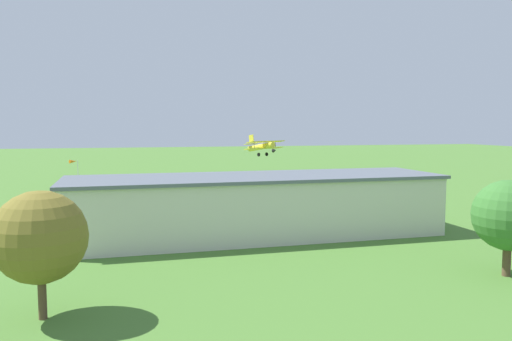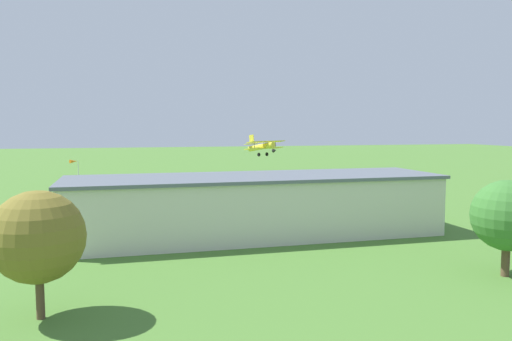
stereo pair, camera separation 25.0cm
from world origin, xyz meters
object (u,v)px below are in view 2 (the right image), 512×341
tree_at_field_edge (507,216)px  hangar (256,206)px  car_black (51,218)px  person_near_hangar_door (87,210)px  windsock (74,164)px  person_at_fence_line (380,204)px  biplane (263,146)px  person_watching_takeoff (364,204)px  tree_behind_hangar_right (38,237)px  person_crossing_taxiway (344,203)px  person_beside_truck (81,213)px

tree_at_field_edge → hangar: bearing=-50.7°
car_black → person_near_hangar_door: bearing=-125.7°
windsock → person_at_fence_line: bearing=149.6°
person_at_fence_line → tree_at_field_edge: (5.51, 30.76, 4.02)m
biplane → person_watching_takeoff: (-10.11, 18.28, -7.59)m
tree_behind_hangar_right → person_crossing_taxiway: bearing=-136.4°
person_beside_truck → person_crossing_taxiway: size_ratio=1.02×
person_beside_truck → person_at_fence_line: (-40.27, 2.81, 0.01)m
hangar → biplane: biplane is taller
biplane → person_crossing_taxiway: (-7.47, 17.34, -7.54)m
person_at_fence_line → windsock: size_ratio=0.27×
person_near_hangar_door → person_at_fence_line: (-39.71, 5.07, -0.02)m
tree_behind_hangar_right → tree_at_field_edge: 34.22m
car_black → person_watching_takeoff: 41.75m
car_black → person_at_fence_line: 43.50m
person_watching_takeoff → tree_behind_hangar_right: bearing=40.7°
person_near_hangar_door → windsock: 21.14m
windsock → person_beside_truck: bearing=97.4°
hangar → person_crossing_taxiway: bearing=-139.5°
hangar → tree_at_field_edge: bearing=129.3°
biplane → person_at_fence_line: size_ratio=4.64×
tree_behind_hangar_right → windsock: bearing=-86.5°
person_near_hangar_door → person_at_fence_line: person_near_hangar_door is taller
hangar → person_near_hangar_door: size_ratio=23.33×
hangar → car_black: (22.44, -11.55, -2.45)m
person_crossing_taxiway → person_at_fence_line: bearing=151.0°
hangar → tree_behind_hangar_right: 26.98m
biplane → person_watching_takeoff: biplane is taller
person_crossing_taxiway → tree_behind_hangar_right: size_ratio=0.21×
person_watching_takeoff → windsock: windsock is taller
hangar → windsock: size_ratio=6.47×
person_beside_truck → tree_at_field_edge: tree_at_field_edge is taller
tree_at_field_edge → person_watching_takeoff: bearing=-96.6°
person_crossing_taxiway → tree_behind_hangar_right: 48.91m
person_watching_takeoff → person_beside_truck: person_beside_truck is taller
car_black → person_beside_truck: person_beside_truck is taller
person_near_hangar_door → person_at_fence_line: 40.04m
person_watching_takeoff → person_at_fence_line: 2.33m
person_watching_takeoff → tree_at_field_edge: (3.73, 32.26, 4.10)m
tree_at_field_edge → windsock: tree_at_field_edge is taller
tree_behind_hangar_right → tree_at_field_edge: bearing=-179.4°
biplane → person_near_hangar_door: 32.35m
person_beside_truck → person_near_hangar_door: size_ratio=0.97×
person_beside_truck → person_at_fence_line: person_at_fence_line is taller
biplane → windsock: (31.33, -5.61, -2.89)m
person_watching_takeoff → tree_at_field_edge: bearing=83.4°
car_black → tree_at_field_edge: 48.92m
tree_behind_hangar_right → tree_at_field_edge: (-34.22, -0.37, -0.26)m
tree_behind_hangar_right → windsock: (3.49, -56.52, 0.34)m
tree_behind_hangar_right → tree_at_field_edge: size_ratio=1.04×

